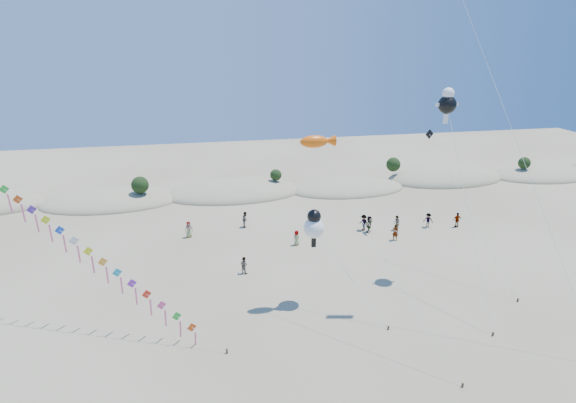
# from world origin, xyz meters

# --- Properties ---
(dune_ridge) EXTENTS (145.30, 11.49, 5.57)m
(dune_ridge) POSITION_xyz_m (1.06, 45.14, 0.11)
(dune_ridge) COLOR gray
(dune_ridge) RESTS_ON ground
(kite_train) EXTENTS (26.53, 15.59, 18.17)m
(kite_train) POSITION_xyz_m (-17.71, 18.20, 9.13)
(kite_train) COLOR #3F2D1E
(kite_train) RESTS_ON ground
(fish_kite) EXTENTS (7.55, 12.99, 13.53)m
(fish_kite) POSITION_xyz_m (4.02, 16.11, 13.01)
(fish_kite) COLOR #3F2D1E
(fish_kite) RESTS_ON ground
(cartoon_kite_low) EXTENTS (5.25, 6.21, 7.82)m
(cartoon_kite_low) POSITION_xyz_m (3.71, 15.72, 6.50)
(cartoon_kite_low) COLOR #3F2D1E
(cartoon_kite_low) RESTS_ON ground
(cartoon_kite_high) EXTENTS (2.00, 11.36, 16.52)m
(cartoon_kite_high) POSITION_xyz_m (15.66, 18.66, 15.27)
(cartoon_kite_high) COLOR #3F2D1E
(cartoon_kite_high) RESTS_ON ground
(dark_kite) EXTENTS (4.11, 10.72, 12.38)m
(dark_kite) POSITION_xyz_m (17.45, 19.33, 8.35)
(dark_kite) COLOR #3F2D1E
(dark_kite) RESTS_ON ground
(beachgoers) EXTENTS (30.73, 12.13, 1.88)m
(beachgoers) POSITION_xyz_m (10.36, 28.34, 0.88)
(beachgoers) COLOR slate
(beachgoers) RESTS_ON ground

